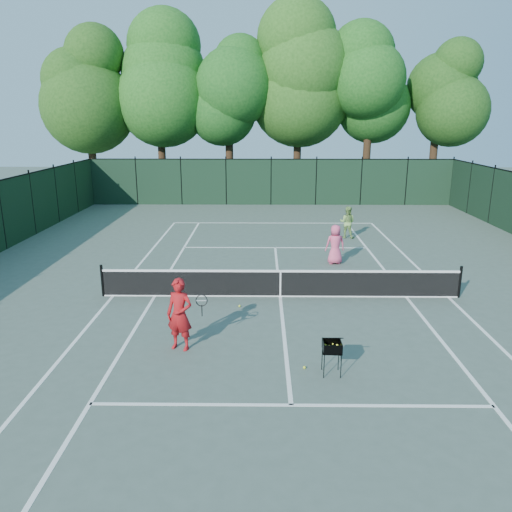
{
  "coord_description": "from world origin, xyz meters",
  "views": [
    {
      "loc": [
        -0.61,
        -15.36,
        5.63
      ],
      "look_at": [
        -0.8,
        1.0,
        1.1
      ],
      "focal_mm": 35.0,
      "sensor_mm": 36.0,
      "label": 1
    }
  ],
  "objects_px": {
    "player_pink": "(335,244)",
    "loose_ball_near_cart": "(304,367)",
    "coach": "(180,314)",
    "ball_hopper": "(332,347)",
    "loose_ball_midcourt": "(240,306)",
    "player_green": "(347,222)"
  },
  "relations": [
    {
      "from": "coach",
      "to": "player_pink",
      "type": "bearing_deg",
      "value": 74.09
    },
    {
      "from": "loose_ball_near_cart",
      "to": "loose_ball_midcourt",
      "type": "xyz_separation_m",
      "value": [
        -1.68,
        3.92,
        0.0
      ]
    },
    {
      "from": "player_pink",
      "to": "loose_ball_midcourt",
      "type": "bearing_deg",
      "value": 46.0
    },
    {
      "from": "coach",
      "to": "ball_hopper",
      "type": "bearing_deg",
      "value": -2.36
    },
    {
      "from": "player_pink",
      "to": "loose_ball_near_cart",
      "type": "height_order",
      "value": "player_pink"
    },
    {
      "from": "coach",
      "to": "ball_hopper",
      "type": "xyz_separation_m",
      "value": [
        3.62,
        -1.26,
        -0.26
      ]
    },
    {
      "from": "coach",
      "to": "loose_ball_near_cart",
      "type": "relative_size",
      "value": 27.18
    },
    {
      "from": "player_green",
      "to": "loose_ball_near_cart",
      "type": "height_order",
      "value": "player_green"
    },
    {
      "from": "player_green",
      "to": "ball_hopper",
      "type": "distance_m",
      "value": 13.71
    },
    {
      "from": "coach",
      "to": "loose_ball_midcourt",
      "type": "xyz_separation_m",
      "value": [
        1.35,
        2.89,
        -0.89
      ]
    },
    {
      "from": "player_pink",
      "to": "ball_hopper",
      "type": "bearing_deg",
      "value": 74.26
    },
    {
      "from": "player_green",
      "to": "loose_ball_midcourt",
      "type": "distance_m",
      "value": 10.53
    },
    {
      "from": "ball_hopper",
      "to": "player_pink",
      "type": "bearing_deg",
      "value": 86.75
    },
    {
      "from": "loose_ball_near_cart",
      "to": "loose_ball_midcourt",
      "type": "relative_size",
      "value": 1.0
    },
    {
      "from": "coach",
      "to": "loose_ball_midcourt",
      "type": "distance_m",
      "value": 3.31
    },
    {
      "from": "coach",
      "to": "player_green",
      "type": "distance_m",
      "value": 13.69
    },
    {
      "from": "player_green",
      "to": "ball_hopper",
      "type": "bearing_deg",
      "value": 99.67
    },
    {
      "from": "ball_hopper",
      "to": "player_green",
      "type": "bearing_deg",
      "value": 84.46
    },
    {
      "from": "coach",
      "to": "ball_hopper",
      "type": "height_order",
      "value": "coach"
    },
    {
      "from": "ball_hopper",
      "to": "loose_ball_near_cart",
      "type": "height_order",
      "value": "ball_hopper"
    },
    {
      "from": "player_green",
      "to": "loose_ball_near_cart",
      "type": "bearing_deg",
      "value": 97.06
    },
    {
      "from": "loose_ball_near_cart",
      "to": "ball_hopper",
      "type": "bearing_deg",
      "value": -21.33
    }
  ]
}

